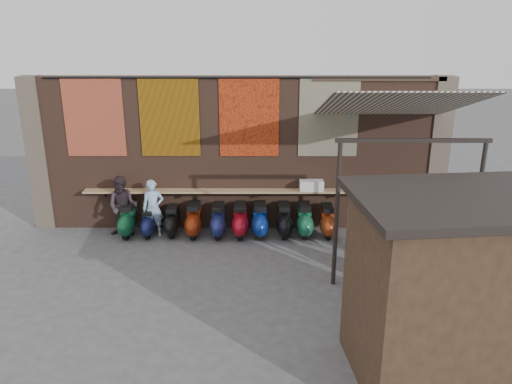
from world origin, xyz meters
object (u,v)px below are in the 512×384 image
at_px(scooter_stool_9, 327,221).
at_px(diner_right, 123,206).
at_px(shelf_box, 312,186).
at_px(shopper_grey, 405,252).
at_px(scooter_stool_3, 194,220).
at_px(scooter_stool_7, 284,220).
at_px(scooter_stool_5, 240,220).
at_px(diner_left, 153,208).
at_px(scooter_stool_6, 260,220).
at_px(shopper_navy, 441,240).
at_px(scooter_stool_4, 218,221).
at_px(shopper_tan, 370,237).
at_px(scooter_stool_1, 149,223).
at_px(scooter_stool_8, 304,220).
at_px(scooter_stool_0, 128,220).
at_px(scooter_stool_2, 172,221).
at_px(market_stall, 447,293).

height_order(scooter_stool_9, diner_right, diner_right).
relative_size(shelf_box, shopper_grey, 0.41).
relative_size(scooter_stool_3, shopper_grey, 0.59).
bearing_deg(scooter_stool_7, scooter_stool_5, -178.22).
height_order(shelf_box, diner_left, diner_left).
xyz_separation_m(scooter_stool_6, shopper_navy, (3.81, -2.29, 0.45)).
xyz_separation_m(scooter_stool_6, scooter_stool_9, (1.73, 0.01, -0.03)).
bearing_deg(scooter_stool_9, scooter_stool_4, -179.62).
bearing_deg(shopper_tan, diner_right, 100.69).
relative_size(diner_left, shopper_tan, 0.84).
distance_m(scooter_stool_1, scooter_stool_6, 2.88).
bearing_deg(shopper_navy, scooter_stool_7, -50.16).
distance_m(scooter_stool_4, shopper_tan, 4.05).
bearing_deg(diner_right, shopper_grey, -17.79).
bearing_deg(diner_left, scooter_stool_8, -11.58).
bearing_deg(shopper_navy, shelf_box, -60.61).
bearing_deg(scooter_stool_0, scooter_stool_7, 0.21).
distance_m(scooter_stool_0, scooter_stool_3, 1.71).
xyz_separation_m(scooter_stool_3, shopper_tan, (4.04, -2.14, 0.46)).
bearing_deg(scooter_stool_5, scooter_stool_8, 0.20).
height_order(scooter_stool_0, shopper_tan, shopper_tan).
relative_size(scooter_stool_8, shopper_navy, 0.50).
relative_size(scooter_stool_4, diner_left, 0.58).
distance_m(scooter_stool_2, scooter_stool_7, 2.89).
bearing_deg(scooter_stool_3, market_stall, -50.84).
xyz_separation_m(shopper_grey, market_stall, (-0.25, -2.82, 0.65)).
bearing_deg(scooter_stool_2, shopper_tan, -25.43).
xyz_separation_m(scooter_stool_0, scooter_stool_3, (1.71, -0.01, 0.01)).
height_order(scooter_stool_1, market_stall, market_stall).
bearing_deg(shopper_navy, diner_right, -31.60).
height_order(scooter_stool_5, scooter_stool_6, scooter_stool_6).
distance_m(scooter_stool_5, shopper_grey, 4.37).
height_order(scooter_stool_4, scooter_stool_8, scooter_stool_8).
bearing_deg(scooter_stool_5, shopper_grey, -36.80).
xyz_separation_m(scooter_stool_8, market_stall, (1.58, -5.43, 0.99)).
height_order(scooter_stool_4, scooter_stool_6, scooter_stool_6).
height_order(scooter_stool_3, shopper_tan, shopper_tan).
bearing_deg(shopper_tan, scooter_stool_0, 100.41).
height_order(scooter_stool_3, scooter_stool_4, scooter_stool_3).
distance_m(scooter_stool_4, scooter_stool_5, 0.56).
bearing_deg(scooter_stool_1, scooter_stool_2, 4.40).
height_order(scooter_stool_6, shopper_grey, shopper_grey).
bearing_deg(scooter_stool_7, market_stall, -68.92).
bearing_deg(scooter_stool_0, scooter_stool_9, -0.11).
bearing_deg(scooter_stool_0, market_stall, -41.60).
distance_m(shelf_box, diner_right, 4.87).
bearing_deg(scooter_stool_8, scooter_stool_9, 0.46).
distance_m(scooter_stool_0, scooter_stool_2, 1.14).
distance_m(scooter_stool_1, scooter_stool_7, 3.50).
relative_size(scooter_stool_7, scooter_stool_8, 0.99).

